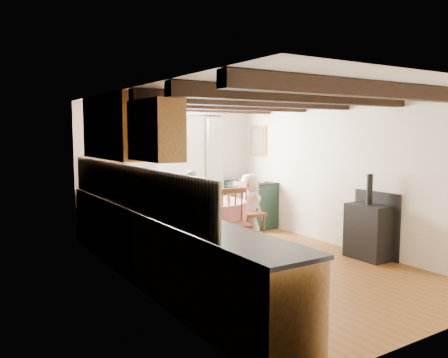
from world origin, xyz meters
TOP-DOWN VIEW (x-y plane):
  - floor at (0.00, 0.00)m, footprint 3.60×5.50m
  - ceiling at (0.00, 0.00)m, footprint 3.60×5.50m
  - wall_back at (0.00, 2.75)m, footprint 3.60×0.00m
  - wall_front at (0.00, -2.75)m, footprint 3.60×0.00m
  - wall_left at (-1.80, 0.00)m, footprint 0.00×5.50m
  - wall_right at (1.80, 0.00)m, footprint 0.00×5.50m
  - beam_a at (0.00, -2.00)m, footprint 3.60×0.16m
  - beam_b at (0.00, -1.00)m, footprint 3.60×0.16m
  - beam_c at (0.00, 0.00)m, footprint 3.60×0.16m
  - beam_d at (0.00, 1.00)m, footprint 3.60×0.16m
  - beam_e at (0.00, 2.00)m, footprint 3.60×0.16m
  - splash_left at (-1.78, 0.30)m, footprint 0.02×4.50m
  - splash_back at (-1.00, 2.73)m, footprint 1.40×0.02m
  - base_cabinet_left at (-1.50, 0.00)m, footprint 0.60×5.30m
  - base_cabinet_back at (-1.05, 2.45)m, footprint 1.30×0.60m
  - worktop_left at (-1.48, 0.00)m, footprint 0.64×5.30m
  - worktop_back at (-1.05, 2.43)m, footprint 1.30×0.64m
  - wall_cabinet_glass at (-1.63, 1.20)m, footprint 0.34×1.80m
  - wall_cabinet_solid at (-1.63, -0.30)m, footprint 0.34×0.90m
  - window_frame at (0.10, 2.73)m, footprint 1.34×0.03m
  - window_pane at (0.10, 2.74)m, footprint 1.20×0.01m
  - curtain_left at (-0.75, 2.65)m, footprint 0.35×0.10m
  - curtain_right at (0.95, 2.65)m, footprint 0.35×0.10m
  - curtain_rod at (0.10, 2.65)m, footprint 2.00×0.03m
  - wall_picture at (1.77, 2.30)m, footprint 0.04×0.50m
  - wall_plate at (1.05, 2.72)m, footprint 0.30×0.02m
  - rug at (-0.03, 1.21)m, footprint 1.90×1.48m
  - dining_table at (-0.03, 1.21)m, footprint 1.24×1.24m
  - chair_near at (0.00, 0.49)m, footprint 0.56×0.57m
  - chair_left at (-0.87, 1.29)m, footprint 0.42×0.40m
  - chair_right at (0.74, 1.13)m, footprint 0.49×0.47m
  - aga_range at (1.47, 2.12)m, footprint 0.64×1.00m
  - cast_iron_stove at (1.58, -0.71)m, footprint 0.38×0.63m
  - child_far at (0.00, 1.93)m, footprint 0.45×0.30m
  - child_right at (0.84, 1.27)m, footprint 0.43×0.60m
  - bowl_a at (-0.15, 1.53)m, footprint 0.29×0.29m
  - bowl_b at (0.25, 1.40)m, footprint 0.21×0.21m
  - cup at (0.25, 1.07)m, footprint 0.13×0.13m
  - canister_tall at (-1.39, 2.43)m, footprint 0.14×0.14m
  - canister_wide at (-0.93, 2.50)m, footprint 0.17×0.17m

SIDE VIEW (x-z plane):
  - floor at x=0.00m, z-range 0.00..0.00m
  - rug at x=-0.03m, z-range 0.00..0.01m
  - dining_table at x=-0.03m, z-range 0.00..0.75m
  - base_cabinet_left at x=-1.50m, z-range 0.00..0.88m
  - base_cabinet_back at x=-1.05m, z-range 0.00..0.88m
  - chair_left at x=-0.87m, z-range 0.00..0.91m
  - aga_range at x=1.47m, z-range 0.00..0.92m
  - chair_near at x=0.00m, z-range 0.00..1.02m
  - chair_right at x=0.74m, z-range 0.00..1.04m
  - child_right at x=0.84m, z-range 0.00..1.16m
  - child_far at x=0.00m, z-range 0.00..1.21m
  - cast_iron_stove at x=1.58m, z-range 0.00..1.27m
  - bowl_a at x=-0.15m, z-range 0.75..0.80m
  - bowl_b at x=0.25m, z-range 0.75..0.81m
  - cup at x=0.25m, z-range 0.75..0.84m
  - worktop_left at x=-1.48m, z-range 0.88..0.92m
  - worktop_back at x=-1.05m, z-range 0.88..0.92m
  - canister_wide at x=-0.93m, z-range 0.92..1.11m
  - canister_tall at x=-1.39m, z-range 0.92..1.15m
  - curtain_left at x=-0.75m, z-range 0.05..2.15m
  - curtain_right at x=0.95m, z-range 0.05..2.15m
  - wall_back at x=0.00m, z-range 0.00..2.40m
  - wall_front at x=0.00m, z-range 0.00..2.40m
  - wall_left at x=-1.80m, z-range 0.00..2.40m
  - wall_right at x=1.80m, z-range 0.00..2.40m
  - splash_left at x=-1.78m, z-range 0.92..1.48m
  - splash_back at x=-1.00m, z-range 0.92..1.48m
  - window_frame at x=0.10m, z-range 0.83..2.37m
  - window_pane at x=0.10m, z-range 0.90..2.30m
  - wall_picture at x=1.77m, z-range 1.40..2.00m
  - wall_plate at x=1.05m, z-range 1.55..1.85m
  - wall_cabinet_solid at x=-1.63m, z-range 1.55..2.25m
  - wall_cabinet_glass at x=-1.63m, z-range 1.50..2.40m
  - curtain_rod at x=0.10m, z-range 2.19..2.22m
  - beam_a at x=0.00m, z-range 2.23..2.39m
  - beam_b at x=0.00m, z-range 2.23..2.39m
  - beam_c at x=0.00m, z-range 2.23..2.39m
  - beam_d at x=0.00m, z-range 2.23..2.39m
  - beam_e at x=0.00m, z-range 2.23..2.39m
  - ceiling at x=0.00m, z-range 2.40..2.40m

